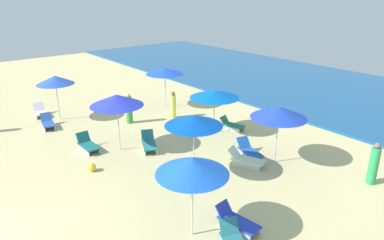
{
  "coord_description": "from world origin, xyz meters",
  "views": [
    {
      "loc": [
        10.09,
        -0.66,
        7.05
      ],
      "look_at": [
        -2.95,
        9.88,
        0.84
      ],
      "focal_mm": 33.45,
      "sensor_mm": 36.0,
      "label": 1
    }
  ],
  "objects_px": {
    "umbrella_2": "(279,112)",
    "lounge_chair_3_1": "(237,221)",
    "beachgoer_3": "(129,109)",
    "lounge_chair_0_1": "(149,143)",
    "beach_ball_0": "(111,105)",
    "lounge_chair_2_1": "(249,151)",
    "lounge_chair_0_0": "(88,145)",
    "umbrella_3": "(192,166)",
    "umbrella_1": "(165,71)",
    "umbrella_0": "(117,100)",
    "lounge_chair_6_1": "(48,123)",
    "beach_ball_1": "(92,167)",
    "beachgoer_4": "(374,165)",
    "lounge_chair_2_0": "(246,160)",
    "lounge_chair_4_0": "(231,125)",
    "beachgoer_0": "(173,105)",
    "umbrella_4": "(215,94)",
    "lounge_chair_6_0": "(40,112)",
    "umbrella_5": "(194,121)",
    "umbrella_6": "(55,80)"
  },
  "relations": [
    {
      "from": "umbrella_2",
      "to": "lounge_chair_3_1",
      "type": "height_order",
      "value": "umbrella_2"
    },
    {
      "from": "beachgoer_3",
      "to": "lounge_chair_0_1",
      "type": "bearing_deg",
      "value": 19.41
    },
    {
      "from": "beach_ball_0",
      "to": "lounge_chair_3_1",
      "type": "bearing_deg",
      "value": -10.7
    },
    {
      "from": "lounge_chair_2_1",
      "to": "beach_ball_0",
      "type": "xyz_separation_m",
      "value": [
        -10.13,
        -1.54,
        -0.08
      ]
    },
    {
      "from": "lounge_chair_0_0",
      "to": "umbrella_3",
      "type": "bearing_deg",
      "value": -91.32
    },
    {
      "from": "umbrella_1",
      "to": "umbrella_3",
      "type": "distance_m",
      "value": 12.59
    },
    {
      "from": "umbrella_0",
      "to": "lounge_chair_6_1",
      "type": "height_order",
      "value": "umbrella_0"
    },
    {
      "from": "umbrella_1",
      "to": "beach_ball_1",
      "type": "xyz_separation_m",
      "value": [
        5.07,
        -7.22,
        -2.1
      ]
    },
    {
      "from": "beachgoer_4",
      "to": "umbrella_3",
      "type": "bearing_deg",
      "value": -78.05
    },
    {
      "from": "beachgoer_4",
      "to": "beach_ball_0",
      "type": "relative_size",
      "value": 4.52
    },
    {
      "from": "lounge_chair_2_0",
      "to": "lounge_chair_4_0",
      "type": "distance_m",
      "value": 4.16
    },
    {
      "from": "umbrella_3",
      "to": "beach_ball_0",
      "type": "xyz_separation_m",
      "value": [
        -12.72,
        3.79,
        -2.14
      ]
    },
    {
      "from": "beachgoer_0",
      "to": "lounge_chair_4_0",
      "type": "bearing_deg",
      "value": -85.95
    },
    {
      "from": "lounge_chair_3_1",
      "to": "umbrella_4",
      "type": "height_order",
      "value": "umbrella_4"
    },
    {
      "from": "lounge_chair_0_1",
      "to": "beachgoer_3",
      "type": "bearing_deg",
      "value": 100.14
    },
    {
      "from": "lounge_chair_2_1",
      "to": "lounge_chair_3_1",
      "type": "distance_m",
      "value": 5.17
    },
    {
      "from": "lounge_chair_4_0",
      "to": "umbrella_0",
      "type": "bearing_deg",
      "value": 151.24
    },
    {
      "from": "umbrella_1",
      "to": "lounge_chair_6_0",
      "type": "relative_size",
      "value": 1.75
    },
    {
      "from": "umbrella_0",
      "to": "beachgoer_4",
      "type": "xyz_separation_m",
      "value": [
        8.77,
        6.01,
        -1.62
      ]
    },
    {
      "from": "lounge_chair_2_1",
      "to": "umbrella_5",
      "type": "relative_size",
      "value": 0.6
    },
    {
      "from": "lounge_chair_2_1",
      "to": "umbrella_3",
      "type": "relative_size",
      "value": 0.6
    },
    {
      "from": "lounge_chair_4_0",
      "to": "beachgoer_4",
      "type": "xyz_separation_m",
      "value": [
        7.37,
        0.18,
        0.55
      ]
    },
    {
      "from": "umbrella_5",
      "to": "beachgoer_3",
      "type": "distance_m",
      "value": 7.17
    },
    {
      "from": "lounge_chair_4_0",
      "to": "beach_ball_1",
      "type": "xyz_separation_m",
      "value": [
        -0.26,
        -7.74,
        -0.06
      ]
    },
    {
      "from": "umbrella_6",
      "to": "lounge_chair_6_1",
      "type": "relative_size",
      "value": 1.75
    },
    {
      "from": "umbrella_3",
      "to": "lounge_chair_4_0",
      "type": "relative_size",
      "value": 1.88
    },
    {
      "from": "umbrella_6",
      "to": "beachgoer_0",
      "type": "xyz_separation_m",
      "value": [
        3.82,
        5.19,
        -1.56
      ]
    },
    {
      "from": "lounge_chair_2_0",
      "to": "umbrella_6",
      "type": "distance_m",
      "value": 11.46
    },
    {
      "from": "beachgoer_3",
      "to": "beachgoer_4",
      "type": "xyz_separation_m",
      "value": [
        11.58,
        3.91,
        0.0
      ]
    },
    {
      "from": "beachgoer_3",
      "to": "lounge_chair_2_1",
      "type": "bearing_deg",
      "value": 51.11
    },
    {
      "from": "umbrella_2",
      "to": "lounge_chair_6_0",
      "type": "distance_m",
      "value": 13.9
    },
    {
      "from": "lounge_chair_0_0",
      "to": "umbrella_1",
      "type": "relative_size",
      "value": 0.55
    },
    {
      "from": "lounge_chair_4_0",
      "to": "beach_ball_0",
      "type": "bearing_deg",
      "value": 98.93
    },
    {
      "from": "lounge_chair_6_1",
      "to": "beachgoer_0",
      "type": "relative_size",
      "value": 0.93
    },
    {
      "from": "umbrella_2",
      "to": "lounge_chair_6_1",
      "type": "xyz_separation_m",
      "value": [
        -10.25,
        -6.24,
        -2.0
      ]
    },
    {
      "from": "lounge_chair_2_0",
      "to": "lounge_chair_6_0",
      "type": "relative_size",
      "value": 1.15
    },
    {
      "from": "umbrella_4",
      "to": "beachgoer_4",
      "type": "relative_size",
      "value": 1.48
    },
    {
      "from": "lounge_chair_3_1",
      "to": "umbrella_5",
      "type": "distance_m",
      "value": 4.09
    },
    {
      "from": "lounge_chair_0_1",
      "to": "umbrella_4",
      "type": "xyz_separation_m",
      "value": [
        0.41,
        3.69,
        1.8
      ]
    },
    {
      "from": "umbrella_6",
      "to": "lounge_chair_2_0",
      "type": "bearing_deg",
      "value": 21.11
    },
    {
      "from": "lounge_chair_6_1",
      "to": "beachgoer_4",
      "type": "height_order",
      "value": "beachgoer_4"
    },
    {
      "from": "umbrella_0",
      "to": "umbrella_6",
      "type": "relative_size",
      "value": 1.04
    },
    {
      "from": "lounge_chair_4_0",
      "to": "beachgoer_3",
      "type": "distance_m",
      "value": 5.65
    },
    {
      "from": "lounge_chair_3_1",
      "to": "lounge_chair_6_1",
      "type": "xyz_separation_m",
      "value": [
        -12.39,
        -1.7,
        0.02
      ]
    },
    {
      "from": "beachgoer_4",
      "to": "umbrella_5",
      "type": "bearing_deg",
      "value": -106.25
    },
    {
      "from": "umbrella_1",
      "to": "lounge_chair_6_1",
      "type": "xyz_separation_m",
      "value": [
        -1.01,
        -6.98,
        -2.01
      ]
    },
    {
      "from": "umbrella_0",
      "to": "beach_ball_1",
      "type": "xyz_separation_m",
      "value": [
        1.15,
        -1.9,
        -2.23
      ]
    },
    {
      "from": "beachgoer_3",
      "to": "beach_ball_0",
      "type": "bearing_deg",
      "value": -153.16
    },
    {
      "from": "umbrella_3",
      "to": "umbrella_6",
      "type": "height_order",
      "value": "umbrella_3"
    },
    {
      "from": "umbrella_2",
      "to": "beachgoer_3",
      "type": "xyz_separation_m",
      "value": [
        -8.12,
        -2.47,
        -1.48
      ]
    }
  ]
}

